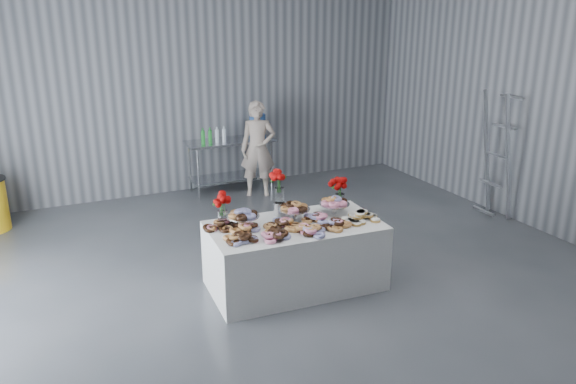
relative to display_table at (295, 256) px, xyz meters
name	(u,v)px	position (x,y,z in m)	size (l,w,h in m)	color
ground	(307,306)	(-0.09, -0.47, -0.38)	(9.00, 9.00, 0.00)	#3C3F44
room_walls	(279,52)	(-0.36, -0.40, 2.26)	(8.04, 9.04, 4.02)	gray
display_table	(295,256)	(0.00, 0.00, 0.00)	(1.90, 1.00, 0.75)	white
prep_table	(231,156)	(0.52, 3.63, 0.24)	(1.50, 0.60, 0.90)	silver
donut_mounds	(297,222)	(0.00, -0.05, 0.42)	(1.80, 0.80, 0.09)	#BF9445
cake_stand_left	(243,215)	(-0.54, 0.18, 0.52)	(0.36, 0.36, 0.17)	silver
cake_stand_mid	(294,208)	(0.06, 0.15, 0.52)	(0.36, 0.36, 0.17)	silver
cake_stand_right	(334,202)	(0.56, 0.12, 0.52)	(0.36, 0.36, 0.17)	silver
danish_pile	(362,215)	(0.74, -0.19, 0.43)	(0.48, 0.48, 0.11)	white
bouquet_left	(222,201)	(-0.74, 0.29, 0.67)	(0.26, 0.26, 0.42)	white
bouquet_right	(340,184)	(0.71, 0.26, 0.67)	(0.26, 0.26, 0.42)	white
bouquet_center	(279,184)	(-0.03, 0.35, 0.75)	(0.26, 0.26, 0.57)	silver
water_jug	(257,123)	(1.02, 3.63, 0.77)	(0.28, 0.28, 0.55)	#3E74D4
drink_bottles	(214,135)	(0.20, 3.53, 0.66)	(0.54, 0.08, 0.27)	#268C33
person	(258,149)	(0.87, 3.24, 0.42)	(0.58, 0.38, 1.59)	#CC8C93
stepladder	(497,155)	(3.66, 0.77, 0.59)	(0.24, 0.48, 1.92)	silver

